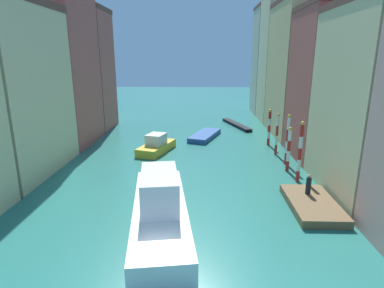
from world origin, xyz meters
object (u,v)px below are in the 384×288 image
at_px(mooring_pole_2, 287,139).
at_px(mooring_pole_1, 289,149).
at_px(mooring_pole_3, 277,134).
at_px(person_on_dock, 308,185).
at_px(mooring_pole_4, 269,127).
at_px(waterfront_dock, 312,204).
at_px(vaporetto_white, 160,208).
at_px(mooring_pole_0, 300,152).
at_px(motorboat_1, 205,135).
at_px(gondola_black, 236,125).
at_px(motorboat_0, 156,145).

bearing_deg(mooring_pole_2, mooring_pole_1, -100.59).
bearing_deg(mooring_pole_3, person_on_dock, -91.40).
bearing_deg(mooring_pole_2, mooring_pole_4, 92.22).
bearing_deg(person_on_dock, mooring_pole_2, 86.18).
relative_size(waterfront_dock, vaporetto_white, 0.47).
bearing_deg(mooring_pole_0, person_on_dock, -95.76).
relative_size(mooring_pole_1, mooring_pole_2, 0.84).
xyz_separation_m(mooring_pole_4, motorboat_1, (-7.55, 3.24, -1.89)).
xyz_separation_m(mooring_pole_2, vaporetto_white, (-10.78, -12.03, -1.35)).
height_order(mooring_pole_4, motorboat_1, mooring_pole_4).
bearing_deg(waterfront_dock, vaporetto_white, -165.78).
relative_size(mooring_pole_0, motorboat_1, 0.71).
bearing_deg(vaporetto_white, gondola_black, 75.33).
xyz_separation_m(waterfront_dock, mooring_pole_3, (0.30, 12.62, 1.99)).
xyz_separation_m(motorboat_0, motorboat_1, (5.42, 6.53, -0.41)).
distance_m(mooring_pole_0, vaporetto_white, 13.05).
relative_size(gondola_black, motorboat_0, 1.45).
bearing_deg(gondola_black, mooring_pole_3, -79.47).
bearing_deg(mooring_pole_3, waterfront_dock, -91.38).
bearing_deg(gondola_black, mooring_pole_4, -75.75).
relative_size(waterfront_dock, mooring_pole_4, 1.35).
relative_size(person_on_dock, mooring_pole_2, 0.30).
height_order(mooring_pole_1, mooring_pole_4, mooring_pole_4).
distance_m(mooring_pole_2, motorboat_1, 13.15).
xyz_separation_m(person_on_dock, mooring_pole_3, (0.28, 11.48, 1.02)).
distance_m(mooring_pole_1, vaporetto_white, 14.52).
distance_m(vaporetto_white, motorboat_1, 22.58).
xyz_separation_m(mooring_pole_0, mooring_pole_4, (-0.10, 11.67, -0.44)).
height_order(person_on_dock, motorboat_0, person_on_dock).
bearing_deg(mooring_pole_2, motorboat_1, 127.13).
xyz_separation_m(mooring_pole_0, mooring_pole_1, (-0.19, 2.61, -0.52)).
bearing_deg(mooring_pole_0, waterfront_dock, -94.68).
xyz_separation_m(waterfront_dock, mooring_pole_0, (0.40, 4.88, 2.35)).
relative_size(mooring_pole_0, mooring_pole_4, 1.21).
bearing_deg(motorboat_1, gondola_black, 56.83).
height_order(mooring_pole_3, gondola_black, mooring_pole_3).
bearing_deg(waterfront_dock, motorboat_1, 110.13).
height_order(person_on_dock, motorboat_1, person_on_dock).
relative_size(person_on_dock, mooring_pole_1, 0.36).
distance_m(mooring_pole_2, motorboat_0, 13.90).
relative_size(mooring_pole_3, motorboat_0, 0.73).
bearing_deg(motorboat_1, mooring_pole_2, -52.87).
relative_size(vaporetto_white, motorboat_0, 2.01).
height_order(mooring_pole_0, mooring_pole_4, mooring_pole_0).
bearing_deg(vaporetto_white, motorboat_0, 98.85).
bearing_deg(gondola_black, motorboat_0, -126.35).
bearing_deg(motorboat_1, motorboat_0, -129.68).
height_order(mooring_pole_0, mooring_pole_2, mooring_pole_0).
xyz_separation_m(vaporetto_white, motorboat_0, (-2.47, 15.84, -0.44)).
bearing_deg(waterfront_dock, gondola_black, 95.05).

